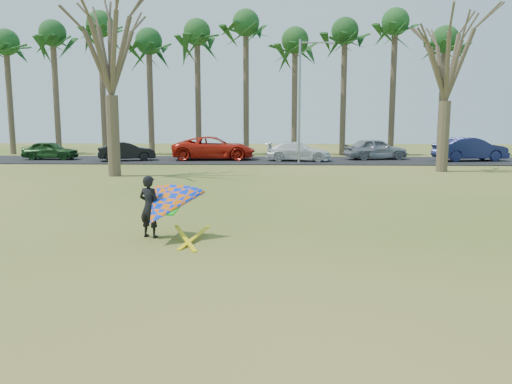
{
  "coord_description": "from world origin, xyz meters",
  "views": [
    {
      "loc": [
        0.52,
        -10.86,
        2.99
      ],
      "look_at": [
        0.0,
        2.0,
        1.1
      ],
      "focal_mm": 35.0,
      "sensor_mm": 36.0,
      "label": 1
    }
  ],
  "objects_px": {
    "bare_tree_left": "(109,41)",
    "bare_tree_right": "(448,54)",
    "car_1": "(127,151)",
    "car_4": "(376,149)",
    "car_5": "(470,149)",
    "car_3": "(298,152)",
    "car_0": "(50,150)",
    "kite_flyer": "(164,206)",
    "streetlight": "(302,96)",
    "car_2": "(214,148)"
  },
  "relations": [
    {
      "from": "car_0",
      "to": "kite_flyer",
      "type": "height_order",
      "value": "kite_flyer"
    },
    {
      "from": "bare_tree_right",
      "to": "car_1",
      "type": "xyz_separation_m",
      "value": [
        -20.06,
        6.02,
        -5.86
      ]
    },
    {
      "from": "car_0",
      "to": "car_2",
      "type": "xyz_separation_m",
      "value": [
        11.9,
        0.38,
        0.17
      ]
    },
    {
      "from": "bare_tree_right",
      "to": "kite_flyer",
      "type": "height_order",
      "value": "bare_tree_right"
    },
    {
      "from": "streetlight",
      "to": "car_1",
      "type": "bearing_deg",
      "value": 170.64
    },
    {
      "from": "car_3",
      "to": "kite_flyer",
      "type": "height_order",
      "value": "kite_flyer"
    },
    {
      "from": "car_1",
      "to": "car_3",
      "type": "bearing_deg",
      "value": -109.75
    },
    {
      "from": "car_0",
      "to": "car_2",
      "type": "relative_size",
      "value": 0.65
    },
    {
      "from": "kite_flyer",
      "to": "bare_tree_left",
      "type": "bearing_deg",
      "value": 112.57
    },
    {
      "from": "car_0",
      "to": "kite_flyer",
      "type": "bearing_deg",
      "value": -150.18
    },
    {
      "from": "bare_tree_left",
      "to": "car_0",
      "type": "height_order",
      "value": "bare_tree_left"
    },
    {
      "from": "car_3",
      "to": "kite_flyer",
      "type": "bearing_deg",
      "value": 176.82
    },
    {
      "from": "car_3",
      "to": "car_0",
      "type": "bearing_deg",
      "value": 95.82
    },
    {
      "from": "kite_flyer",
      "to": "car_2",
      "type": "bearing_deg",
      "value": 94.17
    },
    {
      "from": "car_3",
      "to": "kite_flyer",
      "type": "distance_m",
      "value": 23.5
    },
    {
      "from": "car_4",
      "to": "car_3",
      "type": "bearing_deg",
      "value": 93.4
    },
    {
      "from": "car_1",
      "to": "kite_flyer",
      "type": "distance_m",
      "value": 24.12
    },
    {
      "from": "bare_tree_right",
      "to": "car_1",
      "type": "distance_m",
      "value": 21.75
    },
    {
      "from": "streetlight",
      "to": "car_5",
      "type": "xyz_separation_m",
      "value": [
        11.97,
        2.78,
        -3.58
      ]
    },
    {
      "from": "kite_flyer",
      "to": "car_4",
      "type": "bearing_deg",
      "value": 67.88
    },
    {
      "from": "car_0",
      "to": "car_3",
      "type": "relative_size",
      "value": 0.86
    },
    {
      "from": "car_1",
      "to": "car_5",
      "type": "xyz_separation_m",
      "value": [
        24.2,
        0.76,
        0.17
      ]
    },
    {
      "from": "car_3",
      "to": "bare_tree_left",
      "type": "bearing_deg",
      "value": 140.16
    },
    {
      "from": "car_4",
      "to": "car_5",
      "type": "relative_size",
      "value": 0.9
    },
    {
      "from": "bare_tree_left",
      "to": "car_5",
      "type": "bearing_deg",
      "value": 23.84
    },
    {
      "from": "car_0",
      "to": "car_5",
      "type": "bearing_deg",
      "value": -90.27
    },
    {
      "from": "car_1",
      "to": "car_5",
      "type": "height_order",
      "value": "car_5"
    },
    {
      "from": "car_3",
      "to": "car_1",
      "type": "bearing_deg",
      "value": 98.78
    },
    {
      "from": "bare_tree_right",
      "to": "car_4",
      "type": "distance_m",
      "value": 10.01
    },
    {
      "from": "bare_tree_left",
      "to": "kite_flyer",
      "type": "bearing_deg",
      "value": -67.43
    },
    {
      "from": "car_2",
      "to": "car_5",
      "type": "height_order",
      "value": "car_2"
    },
    {
      "from": "car_2",
      "to": "car_4",
      "type": "bearing_deg",
      "value": -91.29
    },
    {
      "from": "streetlight",
      "to": "car_2",
      "type": "relative_size",
      "value": 1.33
    },
    {
      "from": "streetlight",
      "to": "bare_tree_right",
      "type": "bearing_deg",
      "value": -27.03
    },
    {
      "from": "car_2",
      "to": "car_4",
      "type": "xyz_separation_m",
      "value": [
        11.79,
        0.7,
        -0.07
      ]
    },
    {
      "from": "car_0",
      "to": "kite_flyer",
      "type": "xyz_separation_m",
      "value": [
        13.65,
        -23.61,
        0.12
      ]
    },
    {
      "from": "car_1",
      "to": "car_4",
      "type": "bearing_deg",
      "value": -105.09
    },
    {
      "from": "car_1",
      "to": "kite_flyer",
      "type": "height_order",
      "value": "kite_flyer"
    },
    {
      "from": "bare_tree_left",
      "to": "bare_tree_right",
      "type": "xyz_separation_m",
      "value": [
        18.0,
        3.0,
        -0.35
      ]
    },
    {
      "from": "car_1",
      "to": "bare_tree_right",
      "type": "bearing_deg",
      "value": -127.77
    },
    {
      "from": "streetlight",
      "to": "car_3",
      "type": "bearing_deg",
      "value": 92.15
    },
    {
      "from": "car_1",
      "to": "bare_tree_left",
      "type": "bearing_deg",
      "value": 171.8
    },
    {
      "from": "streetlight",
      "to": "car_5",
      "type": "relative_size",
      "value": 1.6
    },
    {
      "from": "bare_tree_right",
      "to": "car_5",
      "type": "bearing_deg",
      "value": 58.62
    },
    {
      "from": "car_0",
      "to": "car_5",
      "type": "xyz_separation_m",
      "value": [
        30.04,
        -0.03,
        0.16
      ]
    },
    {
      "from": "bare_tree_left",
      "to": "bare_tree_right",
      "type": "relative_size",
      "value": 1.05
    },
    {
      "from": "bare_tree_left",
      "to": "car_4",
      "type": "bearing_deg",
      "value": 34.61
    },
    {
      "from": "car_0",
      "to": "car_3",
      "type": "height_order",
      "value": "car_0"
    },
    {
      "from": "streetlight",
      "to": "kite_flyer",
      "type": "height_order",
      "value": "streetlight"
    },
    {
      "from": "bare_tree_right",
      "to": "car_3",
      "type": "height_order",
      "value": "bare_tree_right"
    }
  ]
}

